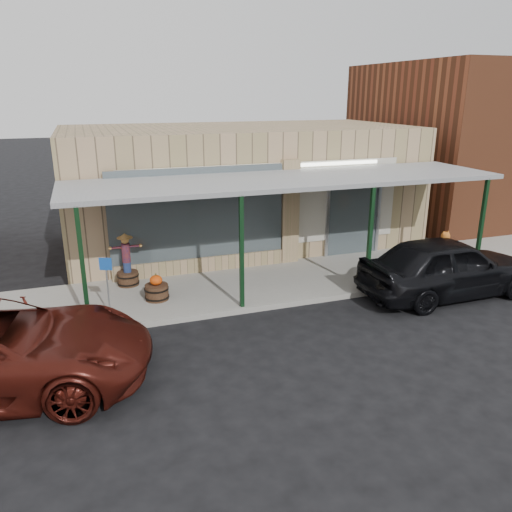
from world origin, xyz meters
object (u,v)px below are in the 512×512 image
object	(u,v)px
barrel_pumpkin	(157,290)
parked_sedan	(447,267)
barrel_scarecrow	(127,268)
handicap_sign	(107,279)

from	to	relation	value
barrel_pumpkin	parked_sedan	size ratio (longest dim) A/B	0.15
barrel_scarecrow	barrel_pumpkin	distance (m)	1.47
barrel_scarecrow	parked_sedan	bearing A→B (deg)	-32.03
handicap_sign	parked_sedan	size ratio (longest dim) A/B	0.30
barrel_scarecrow	parked_sedan	world-z (taller)	parked_sedan
barrel_pumpkin	parked_sedan	world-z (taller)	parked_sedan
barrel_pumpkin	handicap_sign	world-z (taller)	handicap_sign
barrel_pumpkin	handicap_sign	size ratio (longest dim) A/B	0.49
barrel_scarecrow	barrel_pumpkin	size ratio (longest dim) A/B	2.10
barrel_pumpkin	barrel_scarecrow	bearing A→B (deg)	114.91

